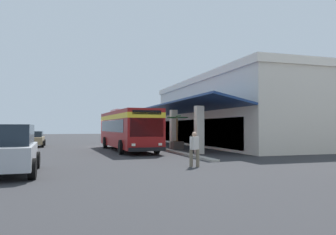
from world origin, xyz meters
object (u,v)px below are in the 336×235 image
at_px(pedestrian, 194,147).
at_px(potted_palm, 177,142).
at_px(transit_bus, 127,127).
at_px(parked_suv_silver, 8,149).
at_px(parked_sedan_tan, 33,139).

xyz_separation_m(pedestrian, potted_palm, (-11.75, 3.16, -0.27)).
distance_m(transit_bus, parked_suv_silver, 13.54).
relative_size(transit_bus, potted_palm, 3.93).
height_order(transit_bus, pedestrian, transit_bus).
xyz_separation_m(parked_suv_silver, potted_palm, (-11.80, 11.09, -0.37)).
height_order(parked_sedan_tan, potted_palm, potted_palm).
distance_m(pedestrian, potted_palm, 12.17).
bearing_deg(parked_suv_silver, potted_palm, 136.77).
relative_size(transit_bus, pedestrian, 6.89).
height_order(parked_suv_silver, pedestrian, parked_suv_silver).
distance_m(transit_bus, potted_palm, 4.45).
bearing_deg(pedestrian, transit_bus, -174.49).
distance_m(parked_suv_silver, potted_palm, 16.20).
relative_size(transit_bus, parked_sedan_tan, 2.55).
bearing_deg(parked_suv_silver, transit_bus, 149.73).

